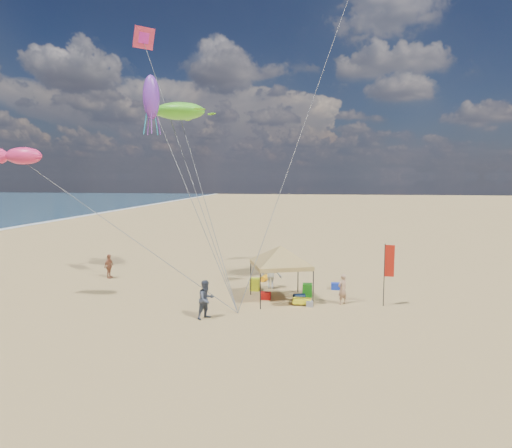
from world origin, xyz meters
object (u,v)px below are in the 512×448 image
(feather_flag, at_px, (388,265))
(chair_yellow, at_px, (255,284))
(beach_cart, at_px, (302,301))
(person_near_a, at_px, (342,289))
(cooler_blue, at_px, (336,286))
(canopy_tent, at_px, (281,248))
(person_near_c, at_px, (271,272))
(cooler_red, at_px, (266,296))
(person_far_a, at_px, (109,266))
(person_near_b, at_px, (206,299))
(chair_green, at_px, (307,290))

(feather_flag, distance_m, chair_yellow, 7.47)
(feather_flag, distance_m, beach_cart, 4.62)
(person_near_a, bearing_deg, cooler_blue, -129.63)
(canopy_tent, bearing_deg, person_near_a, -4.67)
(chair_yellow, relative_size, person_near_c, 0.37)
(cooler_red, bearing_deg, cooler_blue, 34.56)
(person_far_a, bearing_deg, person_near_b, -123.36)
(chair_green, height_order, person_far_a, person_far_a)
(cooler_blue, xyz_separation_m, chair_yellow, (-4.57, -0.88, 0.16))
(feather_flag, xyz_separation_m, cooler_blue, (-2.39, 2.95, -1.91))
(feather_flag, relative_size, cooler_red, 5.85)
(feather_flag, height_order, cooler_blue, feather_flag)
(person_near_c, bearing_deg, person_near_a, 153.71)
(feather_flag, relative_size, beach_cart, 3.51)
(cooler_red, height_order, beach_cart, cooler_red)
(cooler_red, height_order, person_near_a, person_near_a)
(cooler_red, distance_m, cooler_blue, 4.54)
(cooler_red, distance_m, person_far_a, 10.98)
(chair_yellow, height_order, person_far_a, person_far_a)
(feather_flag, distance_m, person_near_c, 6.76)
(person_near_b, bearing_deg, beach_cart, -20.22)
(beach_cart, height_order, person_near_c, person_near_c)
(cooler_red, xyz_separation_m, beach_cart, (1.93, -0.71, 0.01))
(canopy_tent, relative_size, person_near_c, 2.70)
(feather_flag, distance_m, cooler_blue, 4.25)
(chair_yellow, bearing_deg, feather_flag, -16.55)
(person_near_c, height_order, person_far_a, person_near_c)
(feather_flag, relative_size, cooler_blue, 5.85)
(feather_flag, relative_size, chair_yellow, 4.51)
(cooler_red, height_order, person_near_b, person_near_b)
(chair_yellow, bearing_deg, chair_green, -15.95)
(canopy_tent, distance_m, chair_green, 2.93)
(beach_cart, distance_m, person_near_a, 2.13)
(chair_yellow, relative_size, person_far_a, 0.45)
(canopy_tent, bearing_deg, person_near_b, -131.67)
(chair_green, distance_m, beach_cart, 1.58)
(cooler_blue, xyz_separation_m, person_near_a, (0.21, -2.88, 0.59))
(cooler_blue, relative_size, person_near_a, 0.35)
(cooler_blue, height_order, person_near_c, person_near_c)
(beach_cart, relative_size, person_near_b, 0.50)
(cooler_blue, xyz_separation_m, chair_green, (-1.58, -1.73, 0.16))
(cooler_red, distance_m, beach_cart, 2.06)
(cooler_blue, relative_size, person_far_a, 0.35)
(canopy_tent, xyz_separation_m, person_near_a, (3.16, -0.26, -2.00))
(canopy_tent, height_order, person_near_c, canopy_tent)
(chair_yellow, height_order, person_near_c, person_near_c)
(chair_green, bearing_deg, person_near_c, 145.40)
(beach_cart, height_order, person_far_a, person_far_a)
(cooler_blue, distance_m, chair_green, 2.35)
(cooler_red, relative_size, cooler_blue, 1.00)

